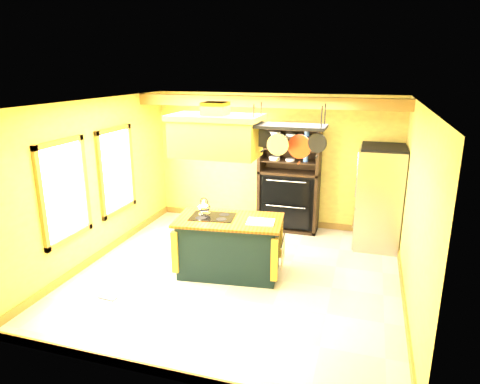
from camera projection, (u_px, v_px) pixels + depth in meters
The scene contains 15 objects.
floor at pixel (238, 274), 6.84m from camera, with size 5.00×5.00×0.00m, color beige.
ceiling at pixel (238, 103), 6.08m from camera, with size 5.00×5.00×0.00m, color white.
wall_back at pixel (274, 161), 8.75m from camera, with size 5.00×0.02×2.70m, color #DECB51.
wall_front at pixel (162, 263), 4.16m from camera, with size 5.00×0.02×2.70m, color #DECB51.
wall_left at pixel (95, 181), 7.16m from camera, with size 0.02×5.00×2.70m, color #DECB51.
wall_right at pixel (415, 209), 5.76m from camera, with size 0.02×5.00×2.70m, color #DECB51.
ceiling_beam at pixel (266, 102), 7.67m from camera, with size 5.00×0.15×0.20m, color olive.
window_near at pixel (65, 191), 6.40m from camera, with size 0.06×1.06×1.56m.
window_far at pixel (117, 171), 7.69m from camera, with size 0.06×1.06×1.56m.
kitchen_island at pixel (229, 246), 6.77m from camera, with size 1.74×1.10×1.11m.
range_hood at pixel (216, 134), 6.33m from camera, with size 1.36×0.77×0.80m.
pot_rack at pixel (289, 133), 6.00m from camera, with size 1.09×0.51×0.78m.
refrigerator at pixel (379, 199), 7.75m from camera, with size 0.79×0.93×1.82m.
hutch at pixel (289, 189), 8.58m from camera, with size 1.19×0.55×2.11m.
floor_register at pixel (108, 298), 6.14m from camera, with size 0.28×0.12×0.01m, color black.
Camera 1 is at (1.84, -5.91, 3.18)m, focal length 32.00 mm.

